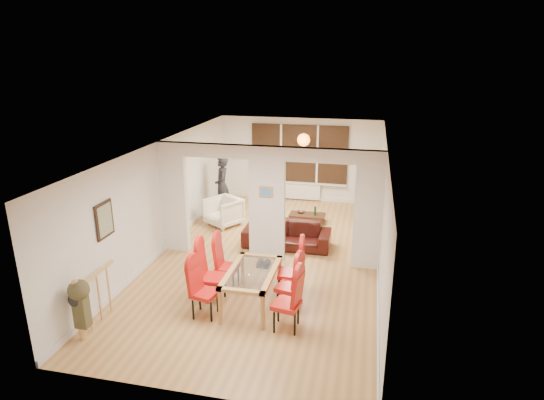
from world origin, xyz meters
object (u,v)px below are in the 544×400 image
(dining_chair_rb, at_px, (288,283))
(dining_chair_rc, at_px, (290,269))
(coffee_table, at_px, (307,218))
(bowl, at_px, (301,212))
(dining_chair_la, at_px, (205,289))
(dining_chair_ra, at_px, (287,300))
(television, at_px, (361,209))
(person, at_px, (222,186))
(dining_chair_lc, at_px, (227,264))
(armchair, at_px, (224,212))
(sofa, at_px, (287,234))
(bottle, at_px, (315,211))
(dining_chair_lb, at_px, (211,274))
(dining_table, at_px, (252,288))

(dining_chair_rb, xyz_separation_m, dining_chair_rc, (-0.05, 0.47, 0.05))
(coffee_table, height_order, bowl, bowl)
(dining_chair_la, relative_size, dining_chair_rc, 0.93)
(dining_chair_ra, height_order, television, dining_chair_ra)
(dining_chair_rb, distance_m, person, 5.43)
(dining_chair_lc, distance_m, bowl, 4.21)
(dining_chair_rc, relative_size, television, 1.21)
(armchair, distance_m, television, 3.88)
(dining_chair_rb, relative_size, person, 0.59)
(dining_chair_lc, relative_size, sofa, 0.50)
(dining_chair_la, xyz_separation_m, bottle, (1.31, 5.06, -0.16))
(dining_chair_lb, bearing_deg, dining_table, -2.69)
(dining_chair_lc, bearing_deg, coffee_table, 76.35)
(dining_chair_lb, bearing_deg, sofa, 69.70)
(person, bearing_deg, dining_chair_ra, 7.11)
(dining_chair_rc, xyz_separation_m, sofa, (-0.50, 2.31, -0.25))
(armchair, distance_m, person, 1.00)
(dining_table, relative_size, person, 0.88)
(dining_chair_rc, relative_size, person, 0.65)
(dining_chair_lc, relative_size, person, 0.61)
(dining_table, xyz_separation_m, sofa, (0.13, 2.83, -0.05))
(dining_chair_lc, height_order, armchair, dining_chair_lc)
(dining_chair_la, relative_size, dining_chair_lb, 0.92)
(dining_chair_rb, bearing_deg, dining_chair_rc, 109.09)
(dining_chair_ra, distance_m, armchair, 5.15)
(dining_chair_ra, xyz_separation_m, sofa, (-0.63, 3.41, -0.23))
(dining_chair_lb, bearing_deg, armchair, 102.48)
(sofa, bearing_deg, television, 54.99)
(dining_chair_ra, distance_m, dining_chair_rc, 1.11)
(dining_chair_rb, distance_m, television, 5.34)
(television, relative_size, bottle, 3.44)
(dining_chair_rb, bearing_deg, dining_chair_ra, -68.72)
(dining_chair_ra, distance_m, sofa, 3.48)
(dining_chair_lc, xyz_separation_m, dining_chair_rc, (1.27, -0.03, 0.03))
(dining_chair_lb, distance_m, television, 5.86)
(dining_chair_rb, height_order, bowl, dining_chair_rb)
(dining_table, xyz_separation_m, bottle, (0.59, 4.56, 0.00))
(dining_chair_la, distance_m, bottle, 5.23)
(dining_chair_lb, xyz_separation_m, sofa, (0.90, 2.83, -0.26))
(dining_table, height_order, dining_chair_lb, dining_chair_lb)
(armchair, bearing_deg, bottle, 48.66)
(person, bearing_deg, dining_chair_rc, 11.79)
(dining_chair_la, relative_size, coffee_table, 1.06)
(dining_chair_rb, xyz_separation_m, armchair, (-2.49, 3.82, -0.13))
(coffee_table, bearing_deg, dining_chair_ra, -85.73)
(dining_chair_la, relative_size, bowl, 5.11)
(dining_chair_ra, bearing_deg, bottle, 102.79)
(coffee_table, bearing_deg, bowl, 158.80)
(dining_chair_lc, bearing_deg, armchair, 109.87)
(armchair, bearing_deg, dining_chair_la, -43.27)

